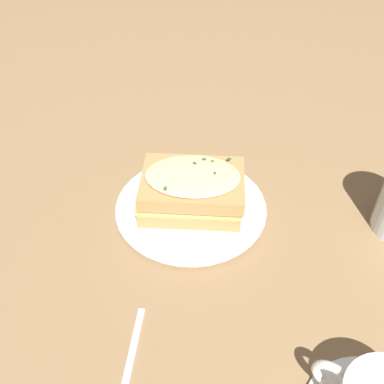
{
  "coord_description": "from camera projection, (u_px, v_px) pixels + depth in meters",
  "views": [
    {
      "loc": [
        0.39,
        -0.25,
        0.48
      ],
      "look_at": [
        0.0,
        0.03,
        0.04
      ],
      "focal_mm": 42.0,
      "sensor_mm": 36.0,
      "label": 1
    }
  ],
  "objects": [
    {
      "name": "dinner_plate",
      "position": [
        192.0,
        209.0,
        0.67
      ],
      "size": [
        0.23,
        0.23,
        0.01
      ],
      "color": "white",
      "rests_on": "ground_plane"
    },
    {
      "name": "ground_plane",
      "position": [
        175.0,
        219.0,
        0.66
      ],
      "size": [
        2.4,
        2.4,
        0.0
      ],
      "primitive_type": "plane",
      "color": "olive"
    },
    {
      "name": "sandwich",
      "position": [
        192.0,
        190.0,
        0.64
      ],
      "size": [
        0.17,
        0.18,
        0.07
      ],
      "rotation": [
        0.0,
        0.0,
        0.89
      ],
      "color": "#B2844C",
      "rests_on": "dinner_plate"
    }
  ]
}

